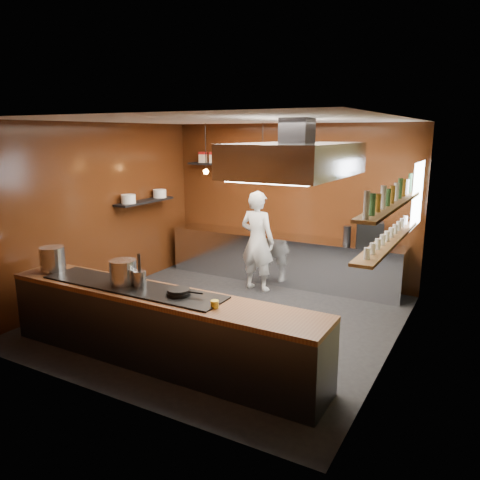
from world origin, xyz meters
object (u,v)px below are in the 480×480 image
Objects in this scene: stockpot_large at (53,259)px; chef at (257,241)px; espresso_machine at (370,234)px; extractor_hood at (296,159)px; stockpot_small at (123,272)px.

stockpot_large is 0.19× the size of chef.
chef is (-1.84, -0.65, -0.21)m from espresso_machine.
chef is at bearing 128.05° from extractor_hood.
stockpot_large is at bearing -159.08° from extractor_hood.
extractor_hood is at bearing 132.21° from chef.
extractor_hood is at bearing 33.04° from stockpot_small.
stockpot_large is at bearing 66.32° from chef.
stockpot_small is (-1.83, -1.19, -1.41)m from extractor_hood.
extractor_hood is at bearing 20.92° from stockpot_large.
chef reaches higher than espresso_machine.
stockpot_small is at bearing 87.91° from chef.
espresso_machine is (3.48, 3.75, 0.01)m from stockpot_large.
extractor_hood reaches higher than stockpot_small.
stockpot_small is at bearing -135.92° from espresso_machine.
espresso_machine is (2.18, 3.75, 0.02)m from stockpot_small.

